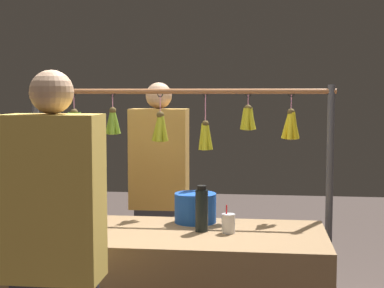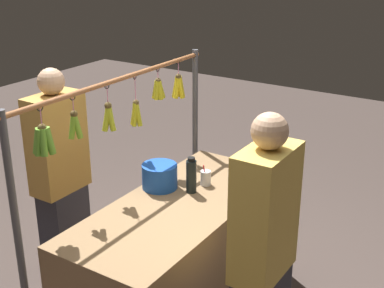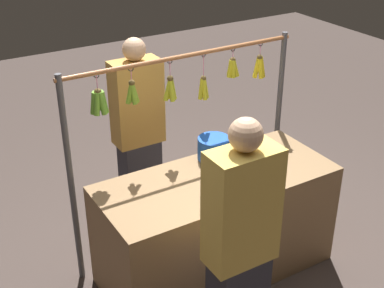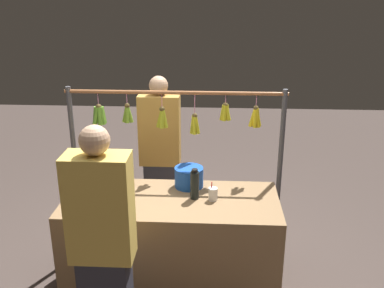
{
  "view_description": "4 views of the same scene",
  "coord_description": "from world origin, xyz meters",
  "px_view_note": "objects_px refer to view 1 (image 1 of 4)",
  "views": [
    {
      "loc": [
        -0.51,
        3.13,
        1.6
      ],
      "look_at": [
        -0.14,
        0.0,
        1.32
      ],
      "focal_mm": 54.98,
      "sensor_mm": 36.0,
      "label": 1
    },
    {
      "loc": [
        2.57,
        1.75,
        2.46
      ],
      "look_at": [
        -0.16,
        0.0,
        1.2
      ],
      "focal_mm": 50.05,
      "sensor_mm": 36.0,
      "label": 2
    },
    {
      "loc": [
        1.84,
        2.71,
        2.81
      ],
      "look_at": [
        0.21,
        0.0,
        1.16
      ],
      "focal_mm": 50.17,
      "sensor_mm": 36.0,
      "label": 3
    },
    {
      "loc": [
        -0.35,
        3.11,
        2.42
      ],
      "look_at": [
        -0.17,
        0.0,
        1.31
      ],
      "focal_mm": 40.53,
      "sensor_mm": 36.0,
      "label": 4
    }
  ],
  "objects_px": {
    "drink_cup": "(228,223)",
    "vendor_person": "(159,203)",
    "water_bottle": "(202,210)",
    "blue_bucket": "(195,208)",
    "customer_person": "(55,272)"
  },
  "relations": [
    {
      "from": "drink_cup",
      "to": "vendor_person",
      "type": "xyz_separation_m",
      "value": [
        0.53,
        -0.87,
        -0.07
      ]
    },
    {
      "from": "water_bottle",
      "to": "vendor_person",
      "type": "distance_m",
      "value": 0.94
    },
    {
      "from": "blue_bucket",
      "to": "drink_cup",
      "type": "bearing_deg",
      "value": 130.24
    },
    {
      "from": "blue_bucket",
      "to": "vendor_person",
      "type": "relative_size",
      "value": 0.15
    },
    {
      "from": "vendor_person",
      "to": "blue_bucket",
      "type": "bearing_deg",
      "value": 117.4
    },
    {
      "from": "blue_bucket",
      "to": "customer_person",
      "type": "height_order",
      "value": "customer_person"
    },
    {
      "from": "customer_person",
      "to": "vendor_person",
      "type": "bearing_deg",
      "value": -95.58
    },
    {
      "from": "drink_cup",
      "to": "customer_person",
      "type": "bearing_deg",
      "value": 48.09
    },
    {
      "from": "water_bottle",
      "to": "drink_cup",
      "type": "distance_m",
      "value": 0.16
    },
    {
      "from": "vendor_person",
      "to": "customer_person",
      "type": "relative_size",
      "value": 0.99
    },
    {
      "from": "water_bottle",
      "to": "blue_bucket",
      "type": "relative_size",
      "value": 1.04
    },
    {
      "from": "drink_cup",
      "to": "customer_person",
      "type": "distance_m",
      "value": 1.04
    },
    {
      "from": "customer_person",
      "to": "water_bottle",
      "type": "bearing_deg",
      "value": -124.4
    },
    {
      "from": "blue_bucket",
      "to": "vendor_person",
      "type": "xyz_separation_m",
      "value": [
        0.32,
        -0.63,
        -0.1
      ]
    },
    {
      "from": "water_bottle",
      "to": "vendor_person",
      "type": "xyz_separation_m",
      "value": [
        0.38,
        -0.85,
        -0.13
      ]
    }
  ]
}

